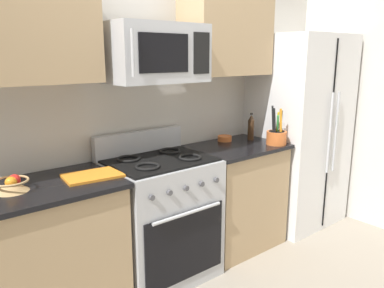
% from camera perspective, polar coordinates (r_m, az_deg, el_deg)
% --- Properties ---
extents(wall_back, '(8.00, 0.10, 2.60)m').
position_cam_1_polar(wall_back, '(3.00, -9.08, 6.14)').
color(wall_back, beige).
rests_on(wall_back, ground).
extents(counter_left, '(1.06, 0.60, 0.91)m').
position_cam_1_polar(counter_left, '(2.57, -22.59, -15.76)').
color(counter_left, tan).
rests_on(counter_left, ground).
extents(range_oven, '(0.76, 0.64, 1.09)m').
position_cam_1_polar(range_oven, '(2.91, -4.75, -10.87)').
color(range_oven, '#B2B5BA').
rests_on(range_oven, ground).
extents(counter_right, '(0.80, 0.60, 0.91)m').
position_cam_1_polar(counter_right, '(3.39, 6.47, -7.67)').
color(counter_right, tan).
rests_on(counter_right, ground).
extents(refrigerator, '(0.87, 0.71, 1.85)m').
position_cam_1_polar(refrigerator, '(3.90, 15.69, 1.80)').
color(refrigerator, silver).
rests_on(refrigerator, ground).
extents(microwave, '(0.69, 0.44, 0.40)m').
position_cam_1_polar(microwave, '(2.68, -5.57, 13.39)').
color(microwave, '#B2B5BA').
extents(upper_cabinets_left, '(1.05, 0.34, 0.66)m').
position_cam_1_polar(upper_cabinets_left, '(2.43, -26.73, 15.77)').
color(upper_cabinets_left, tan).
extents(upper_cabinets_right, '(0.79, 0.34, 0.66)m').
position_cam_1_polar(upper_cabinets_right, '(3.29, 5.22, 16.03)').
color(upper_cabinets_right, tan).
extents(utensil_crock, '(0.17, 0.17, 0.33)m').
position_cam_1_polar(utensil_crock, '(3.34, 12.54, 1.10)').
color(utensil_crock, '#D1662D').
rests_on(utensil_crock, counter_right).
extents(fruit_basket, '(0.19, 0.19, 0.09)m').
position_cam_1_polar(fruit_basket, '(2.38, -25.44, -5.49)').
color(fruit_basket, tan).
rests_on(fruit_basket, counter_left).
extents(cutting_board, '(0.37, 0.27, 0.02)m').
position_cam_1_polar(cutting_board, '(2.49, -14.67, -4.60)').
color(cutting_board, orange).
rests_on(cutting_board, counter_left).
extents(bottle_soy, '(0.06, 0.06, 0.25)m').
position_cam_1_polar(bottle_soy, '(3.47, 8.84, 2.45)').
color(bottle_soy, '#382314').
rests_on(bottle_soy, counter_right).
extents(prep_bowl, '(0.13, 0.13, 0.05)m').
position_cam_1_polar(prep_bowl, '(3.41, 4.92, 0.87)').
color(prep_bowl, '#D1662D').
rests_on(prep_bowl, counter_right).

